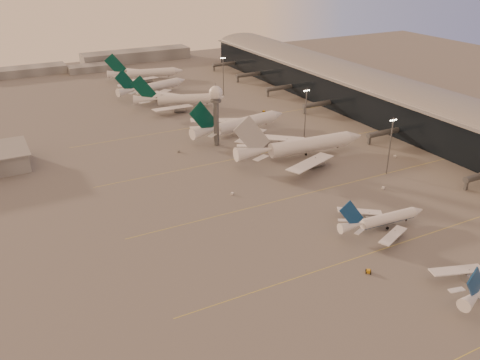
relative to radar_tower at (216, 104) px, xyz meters
name	(u,v)px	position (x,y,z in m)	size (l,w,h in m)	color
ground	(374,276)	(-5.00, -120.00, -20.95)	(700.00, 700.00, 0.00)	#5E5B5B
taxiway_markings	(338,184)	(25.00, -64.00, -20.94)	(180.00, 185.25, 0.02)	gold
terminal	(392,102)	(102.88, -9.91, -10.43)	(57.00, 362.00, 23.04)	black
radar_tower	(216,104)	(0.00, 0.00, 0.00)	(6.40, 6.40, 31.10)	#525559
mast_b	(390,144)	(50.00, -65.00, -7.21)	(3.60, 0.56, 25.00)	#525559
mast_c	(306,111)	(45.00, -10.00, -7.21)	(3.60, 0.56, 25.00)	#525559
mast_d	(223,74)	(43.00, 80.00, -7.21)	(3.60, 0.56, 25.00)	#525559
distant_horizon	(105,61)	(-2.38, 205.14, -17.06)	(165.00, 37.50, 9.00)	slate
narrowbody_mid	(382,221)	(15.98, -99.66, -18.10)	(36.06, 28.72, 14.08)	white
widebody_white	(302,149)	(28.21, -32.28, -16.86)	(67.05, 53.57, 23.57)	white
greentail_a	(240,126)	(18.07, 9.47, -17.11)	(59.38, 47.57, 21.72)	white
greentail_b	(180,101)	(7.93, 68.36, -17.39)	(53.31, 42.32, 20.17)	white
greentail_c	(153,89)	(3.71, 104.76, -17.49)	(52.60, 41.90, 19.60)	white
greentail_d	(146,75)	(11.82, 144.01, -17.38)	(55.09, 44.10, 20.18)	white
gsv_tug_mid	(368,271)	(-5.69, -118.01, -20.40)	(4.28, 4.05, 1.06)	gold
gsv_truck_b	(384,186)	(38.51, -76.00, -19.84)	(5.74, 3.59, 2.18)	silver
gsv_truck_c	(233,192)	(-17.70, -52.01, -19.92)	(5.26, 4.00, 2.03)	silver
gsv_catering_b	(396,154)	(66.26, -53.10, -18.98)	(5.25, 3.65, 3.95)	silver
gsv_tug_far	(237,159)	(-0.04, -21.39, -20.44)	(3.29, 4.01, 0.99)	silver
gsv_truck_d	(179,150)	(-20.03, 0.09, -19.85)	(2.47, 5.52, 2.16)	slate
gsv_tug_hangar	(264,111)	(47.87, 35.99, -20.46)	(3.82, 3.06, 0.95)	gold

